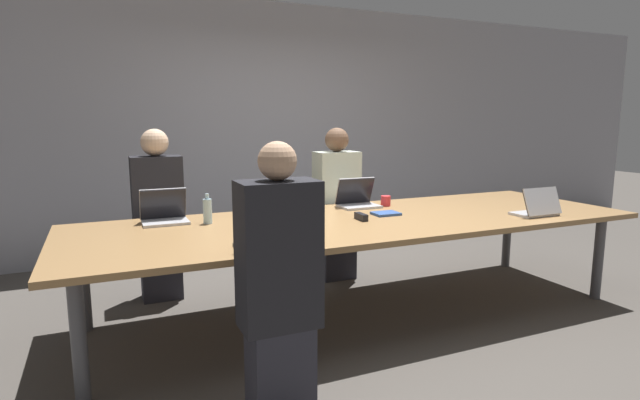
% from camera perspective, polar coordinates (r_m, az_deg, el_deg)
% --- Properties ---
extents(ground_plane, '(24.00, 24.00, 0.00)m').
position_cam_1_polar(ground_plane, '(4.02, 4.80, -12.73)').
color(ground_plane, '#4C4742').
extents(curtain_wall, '(12.00, 0.06, 2.80)m').
position_cam_1_polar(curtain_wall, '(5.86, -6.01, 8.21)').
color(curtain_wall, '#9999A3').
rests_on(curtain_wall, ground_plane).
extents(conference_table, '(4.29, 1.39, 0.75)m').
position_cam_1_polar(conference_table, '(3.81, 4.94, -2.84)').
color(conference_table, '#9E7547').
rests_on(conference_table, ground_plane).
extents(laptop_near_left, '(0.32, 0.22, 0.22)m').
position_cam_1_polar(laptop_near_left, '(2.92, -6.38, -4.37)').
color(laptop_near_left, '#333338').
rests_on(laptop_near_left, conference_table).
extents(person_near_left, '(0.40, 0.24, 1.40)m').
position_cam_1_polar(person_near_left, '(2.57, -4.70, -9.55)').
color(person_near_left, '#2D2D38').
rests_on(person_near_left, ground_plane).
extents(bottle_near_left, '(0.07, 0.07, 0.21)m').
position_cam_1_polar(bottle_near_left, '(3.14, -2.28, -2.86)').
color(bottle_near_left, green).
rests_on(bottle_near_left, conference_table).
extents(laptop_far_center, '(0.34, 0.25, 0.25)m').
position_cam_1_polar(laptop_far_center, '(4.30, 4.24, 0.18)').
color(laptop_far_center, '#B7B7BC').
rests_on(laptop_far_center, conference_table).
extents(person_far_center, '(0.40, 0.24, 1.42)m').
position_cam_1_polar(person_far_center, '(4.68, 1.90, -0.70)').
color(person_far_center, '#2D2D38').
rests_on(person_far_center, ground_plane).
extents(cup_far_center, '(0.08, 0.08, 0.09)m').
position_cam_1_polar(cup_far_center, '(4.38, 7.52, -0.09)').
color(cup_far_center, red).
rests_on(cup_far_center, conference_table).
extents(laptop_near_right, '(0.34, 0.23, 0.22)m').
position_cam_1_polar(laptop_near_right, '(4.24, 23.64, -0.80)').
color(laptop_near_right, '#B7B7BC').
rests_on(laptop_near_right, conference_table).
extents(laptop_far_left, '(0.33, 0.25, 0.25)m').
position_cam_1_polar(laptop_far_left, '(3.81, -17.37, -1.41)').
color(laptop_far_left, '#B7B7BC').
rests_on(laptop_far_left, conference_table).
extents(person_far_left, '(0.40, 0.24, 1.42)m').
position_cam_1_polar(person_far_left, '(4.35, -17.97, -1.90)').
color(person_far_left, '#2D2D38').
rests_on(person_far_left, ground_plane).
extents(bottle_far_left, '(0.06, 0.06, 0.22)m').
position_cam_1_polar(bottle_far_left, '(3.69, -12.74, -1.20)').
color(bottle_far_left, '#ADD1E0').
rests_on(bottle_far_left, conference_table).
extents(stapler, '(0.05, 0.15, 0.05)m').
position_cam_1_polar(stapler, '(3.75, 4.72, -1.92)').
color(stapler, black).
rests_on(stapler, conference_table).
extents(notebook, '(0.20, 0.16, 0.02)m').
position_cam_1_polar(notebook, '(3.97, 7.53, -1.54)').
color(notebook, '#2D4C8C').
rests_on(notebook, conference_table).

